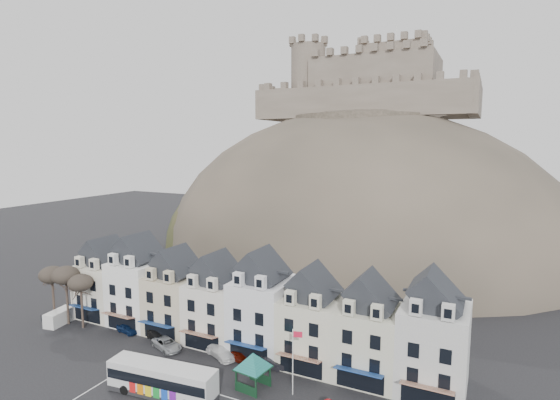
# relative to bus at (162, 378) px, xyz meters

# --- Properties ---
(townhouse_terrace) EXTENTS (54.40, 9.35, 11.80)m
(townhouse_terrace) POSITION_rel_bus_xyz_m (1.50, 13.63, 3.44)
(townhouse_terrace) COLOR silver
(townhouse_terrace) RESTS_ON ground
(castle_hill) EXTENTS (100.00, 76.00, 68.00)m
(castle_hill) POSITION_rel_bus_xyz_m (2.61, 66.61, -1.75)
(castle_hill) COLOR #3B362D
(castle_hill) RESTS_ON ground
(castle) EXTENTS (50.20, 22.20, 22.00)m
(castle) POSITION_rel_bus_xyz_m (1.86, 73.60, 38.34)
(castle) COLOR #63574C
(castle) RESTS_ON ground
(tree_left_far) EXTENTS (3.61, 3.61, 8.24)m
(tree_left_far) POSITION_rel_bus_xyz_m (-27.64, 8.16, 5.04)
(tree_left_far) COLOR #362A22
(tree_left_far) RESTS_ON ground
(tree_left_mid) EXTENTS (3.78, 3.78, 8.64)m
(tree_left_mid) POSITION_rel_bus_xyz_m (-24.64, 8.16, 5.38)
(tree_left_mid) COLOR #362A22
(tree_left_mid) RESTS_ON ground
(tree_left_near) EXTENTS (3.43, 3.43, 7.84)m
(tree_left_near) POSITION_rel_bus_xyz_m (-21.64, 8.16, 4.70)
(tree_left_near) COLOR #362A22
(tree_left_near) RESTS_ON ground
(bus) EXTENTS (12.14, 4.00, 3.36)m
(bus) POSITION_rel_bus_xyz_m (0.00, 0.00, 0.00)
(bus) COLOR #262628
(bus) RESTS_ON ground
(bus_shelter) EXTENTS (6.30, 6.30, 4.03)m
(bus_shelter) POSITION_rel_bus_xyz_m (7.90, 5.25, 1.27)
(bus_shelter) COLOR black
(bus_shelter) RESTS_ON ground
(flagpole) EXTENTS (1.01, 0.32, 7.20)m
(flagpole) POSITION_rel_bus_xyz_m (12.25, 6.08, 2.25)
(flagpole) COLOR silver
(flagpole) RESTS_ON ground
(white_van) EXTENTS (2.61, 4.68, 2.02)m
(white_van) POSITION_rel_bus_xyz_m (-25.80, 7.64, -0.84)
(white_van) COLOR silver
(white_van) RESTS_ON ground
(car_navy) EXTENTS (3.84, 2.07, 1.24)m
(car_navy) POSITION_rel_bus_xyz_m (-14.64, 9.66, -1.24)
(car_navy) COLOR #0E2046
(car_navy) RESTS_ON ground
(car_black) EXTENTS (4.28, 2.85, 1.33)m
(car_black) POSITION_rel_bus_xyz_m (-9.44, 9.66, -1.19)
(car_black) COLOR black
(car_black) RESTS_ON ground
(car_silver) EXTENTS (5.23, 3.79, 1.34)m
(car_silver) POSITION_rel_bus_xyz_m (-6.48, 8.26, -1.19)
(car_silver) COLOR #A1A4A8
(car_silver) RESTS_ON ground
(car_white) EXTENTS (5.51, 4.01, 1.48)m
(car_white) POSITION_rel_bus_xyz_m (0.80, 9.66, -1.12)
(car_white) COLOR white
(car_white) RESTS_ON ground
(car_maroon) EXTENTS (3.91, 2.41, 1.24)m
(car_maroon) POSITION_rel_bus_xyz_m (3.55, 9.66, -1.24)
(car_maroon) COLOR #4D0D04
(car_maroon) RESTS_ON ground
(car_charcoal) EXTENTS (4.51, 2.87, 1.40)m
(car_charcoal) POSITION_rel_bus_xyz_m (7.36, 9.60, -1.16)
(car_charcoal) COLOR black
(car_charcoal) RESTS_ON ground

